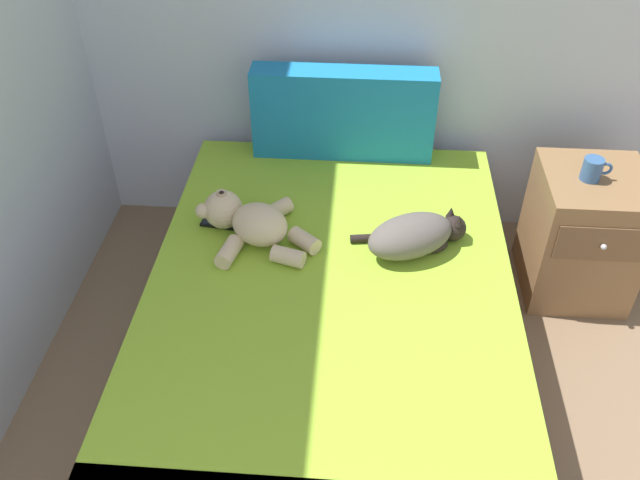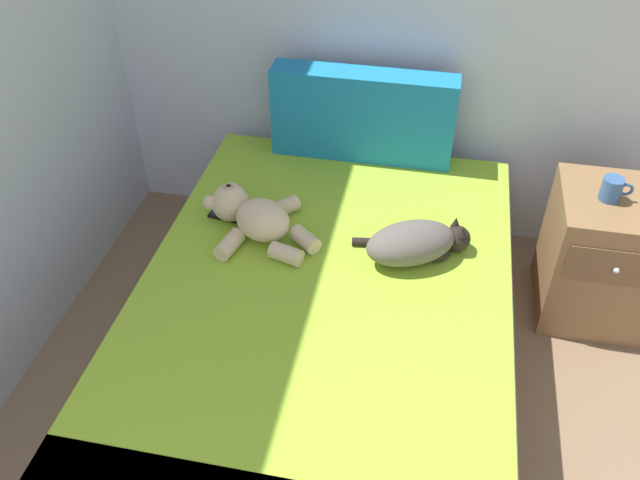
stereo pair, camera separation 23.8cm
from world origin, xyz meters
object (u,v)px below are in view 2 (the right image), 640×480
at_px(bed, 321,343).
at_px(nightstand, 600,255).
at_px(patterned_cushion, 363,116).
at_px(cat, 415,243).
at_px(mug, 612,189).
at_px(cell_phone, 228,215).
at_px(teddy_bear, 253,216).

distance_m(bed, nightstand, 1.25).
bearing_deg(bed, patterned_cushion, 90.04).
bearing_deg(patterned_cushion, cat, -65.76).
relative_size(patterned_cushion, nightstand, 1.37).
height_order(nightstand, mug, mug).
relative_size(bed, cell_phone, 13.25).
relative_size(patterned_cushion, cell_phone, 5.10).
distance_m(patterned_cushion, teddy_bear, 0.72).
bearing_deg(teddy_bear, cell_phone, 152.36).
relative_size(patterned_cushion, mug, 6.64).
xyz_separation_m(patterned_cushion, cat, (0.30, -0.67, -0.13)).
bearing_deg(patterned_cushion, mug, -16.05).
xyz_separation_m(patterned_cushion, cell_phone, (-0.46, -0.56, -0.20)).
height_order(bed, mug, mug).
distance_m(bed, cell_phone, 0.64).
distance_m(patterned_cushion, cat, 0.74).
xyz_separation_m(cat, teddy_bear, (-0.63, 0.04, -0.00)).
relative_size(patterned_cushion, cat, 1.81).
relative_size(cell_phone, mug, 1.30).
height_order(teddy_bear, nightstand, teddy_bear).
xyz_separation_m(patterned_cushion, teddy_bear, (-0.33, -0.63, -0.13)).
bearing_deg(patterned_cushion, teddy_bear, -117.49).
bearing_deg(mug, patterned_cushion, 163.95).
xyz_separation_m(nightstand, mug, (-0.04, -0.01, 0.34)).
height_order(patterned_cushion, mug, patterned_cushion).
relative_size(bed, nightstand, 3.55).
xyz_separation_m(teddy_bear, mug, (1.34, 0.33, 0.08)).
height_order(cat, teddy_bear, teddy_bear).
height_order(bed, cell_phone, cell_phone).
height_order(patterned_cushion, cat, patterned_cushion).
height_order(bed, teddy_bear, teddy_bear).
bearing_deg(cat, patterned_cushion, 114.24).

